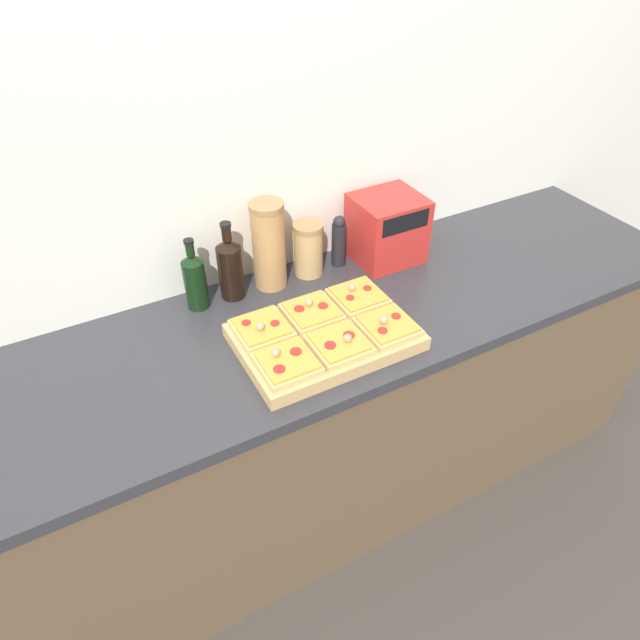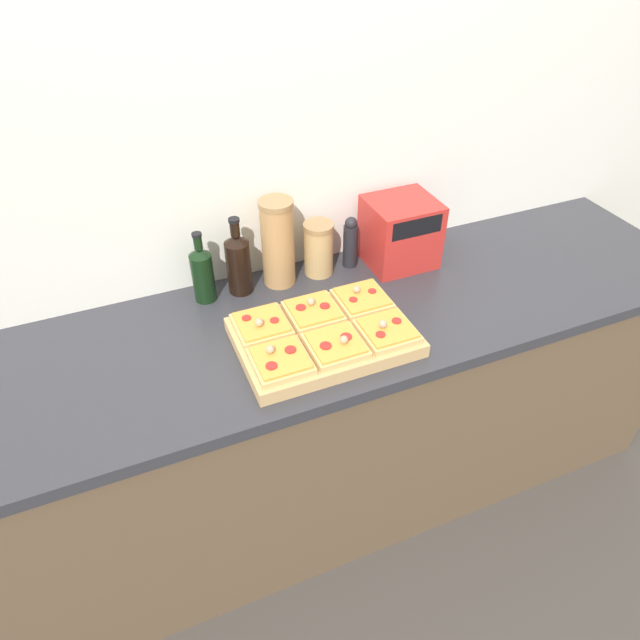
# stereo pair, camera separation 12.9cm
# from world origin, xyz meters

# --- Properties ---
(ground_plane) EXTENTS (12.00, 12.00, 0.00)m
(ground_plane) POSITION_xyz_m (0.00, 0.00, 0.00)
(ground_plane) COLOR #3D3833
(wall_back) EXTENTS (6.00, 0.06, 2.50)m
(wall_back) POSITION_xyz_m (0.00, 0.67, 1.25)
(wall_back) COLOR silver
(wall_back) RESTS_ON ground_plane
(kitchen_counter) EXTENTS (2.63, 0.67, 0.90)m
(kitchen_counter) POSITION_xyz_m (0.00, 0.32, 0.45)
(kitchen_counter) COLOR brown
(kitchen_counter) RESTS_ON ground_plane
(cutting_board) EXTENTS (0.50, 0.34, 0.04)m
(cutting_board) POSITION_xyz_m (-0.06, 0.21, 0.93)
(cutting_board) COLOR tan
(cutting_board) RESTS_ON kitchen_counter
(pizza_slice_back_left) EXTENTS (0.15, 0.15, 0.05)m
(pizza_slice_back_left) POSITION_xyz_m (-0.22, 0.29, 0.96)
(pizza_slice_back_left) COLOR tan
(pizza_slice_back_left) RESTS_ON cutting_board
(pizza_slice_back_center) EXTENTS (0.15, 0.15, 0.05)m
(pizza_slice_back_center) POSITION_xyz_m (-0.06, 0.29, 0.96)
(pizza_slice_back_center) COLOR tan
(pizza_slice_back_center) RESTS_ON cutting_board
(pizza_slice_back_right) EXTENTS (0.15, 0.15, 0.05)m
(pizza_slice_back_right) POSITION_xyz_m (0.10, 0.29, 0.96)
(pizza_slice_back_right) COLOR tan
(pizza_slice_back_right) RESTS_ON cutting_board
(pizza_slice_front_left) EXTENTS (0.15, 0.15, 0.05)m
(pizza_slice_front_left) POSITION_xyz_m (-0.22, 0.13, 0.96)
(pizza_slice_front_left) COLOR tan
(pizza_slice_front_left) RESTS_ON cutting_board
(pizza_slice_front_center) EXTENTS (0.15, 0.15, 0.05)m
(pizza_slice_front_center) POSITION_xyz_m (-0.06, 0.13, 0.96)
(pizza_slice_front_center) COLOR tan
(pizza_slice_front_center) RESTS_ON cutting_board
(pizza_slice_front_right) EXTENTS (0.15, 0.15, 0.05)m
(pizza_slice_front_right) POSITION_xyz_m (0.10, 0.13, 0.96)
(pizza_slice_front_right) COLOR tan
(pizza_slice_front_right) RESTS_ON cutting_board
(olive_oil_bottle) EXTENTS (0.07, 0.07, 0.24)m
(olive_oil_bottle) POSITION_xyz_m (-0.32, 0.56, 1.00)
(olive_oil_bottle) COLOR black
(olive_oil_bottle) RESTS_ON kitchen_counter
(wine_bottle) EXTENTS (0.08, 0.08, 0.26)m
(wine_bottle) POSITION_xyz_m (-0.21, 0.56, 1.01)
(wine_bottle) COLOR black
(wine_bottle) RESTS_ON kitchen_counter
(grain_jar_tall) EXTENTS (0.11, 0.11, 0.30)m
(grain_jar_tall) POSITION_xyz_m (-0.07, 0.56, 1.05)
(grain_jar_tall) COLOR #AD7F4C
(grain_jar_tall) RESTS_ON kitchen_counter
(grain_jar_short) EXTENTS (0.10, 0.10, 0.19)m
(grain_jar_short) POSITION_xyz_m (0.07, 0.56, 1.00)
(grain_jar_short) COLOR tan
(grain_jar_short) RESTS_ON kitchen_counter
(pepper_mill) EXTENTS (0.05, 0.05, 0.19)m
(pepper_mill) POSITION_xyz_m (0.19, 0.56, 1.00)
(pepper_mill) COLOR black
(pepper_mill) RESTS_ON kitchen_counter
(toaster_oven) EXTENTS (0.25, 0.20, 0.23)m
(toaster_oven) POSITION_xyz_m (0.35, 0.52, 1.02)
(toaster_oven) COLOR red
(toaster_oven) RESTS_ON kitchen_counter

